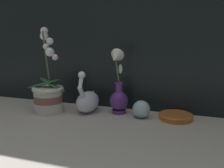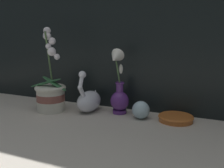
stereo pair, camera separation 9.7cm
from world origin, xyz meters
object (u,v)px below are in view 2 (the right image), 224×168
object	(u,v)px
amber_dish	(176,118)
swan_figurine	(89,100)
blue_vase	(119,92)
glass_sphere	(141,110)
orchid_potted_plant	(51,93)

from	to	relation	value
amber_dish	swan_figurine	bearing A→B (deg)	-176.38
blue_vase	glass_sphere	xyz separation A→B (m)	(0.12, -0.03, -0.06)
blue_vase	swan_figurine	bearing A→B (deg)	-171.41
swan_figurine	blue_vase	world-z (taller)	blue_vase
swan_figurine	blue_vase	distance (m)	0.15
glass_sphere	orchid_potted_plant	bearing A→B (deg)	-171.94
orchid_potted_plant	glass_sphere	world-z (taller)	orchid_potted_plant
orchid_potted_plant	blue_vase	bearing A→B (deg)	15.22
swan_figurine	glass_sphere	xyz separation A→B (m)	(0.26, -0.00, -0.02)
orchid_potted_plant	swan_figurine	bearing A→B (deg)	20.45
swan_figurine	amber_dish	bearing A→B (deg)	3.62
orchid_potted_plant	glass_sphere	distance (m)	0.44
glass_sphere	blue_vase	bearing A→B (deg)	167.62
blue_vase	glass_sphere	bearing A→B (deg)	-12.38
glass_sphere	swan_figurine	bearing A→B (deg)	179.24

